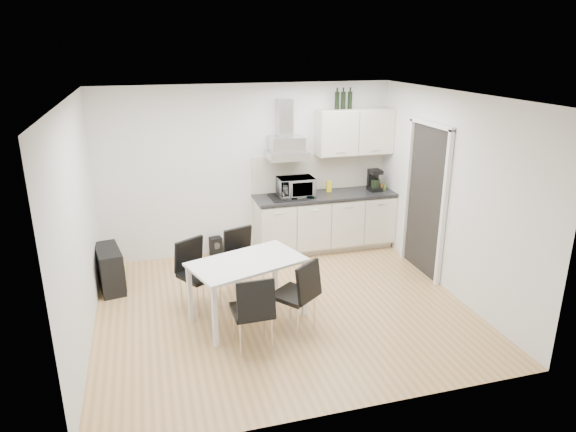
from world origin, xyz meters
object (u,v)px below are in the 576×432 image
object	(u,v)px
chair_near_right	(294,296)
guitar_amp	(110,269)
kitchenette	(327,199)
chair_far_left	(200,276)
chair_far_right	(246,263)
chair_near_left	(252,311)
dining_table	(247,268)
floor_speaker	(216,246)

from	to	relation	value
chair_near_right	guitar_amp	distance (m)	2.68
kitchenette	chair_far_left	xyz separation A→B (m)	(-2.17, -1.46, -0.39)
chair_far_left	chair_far_right	distance (m)	0.65
chair_near_left	guitar_amp	world-z (taller)	chair_near_left
dining_table	chair_far_right	distance (m)	0.67
dining_table	chair_far_right	size ratio (longest dim) A/B	1.66
chair_near_right	guitar_amp	size ratio (longest dim) A/B	1.21
chair_far_right	kitchenette	bearing A→B (deg)	-160.68
guitar_amp	floor_speaker	xyz separation A→B (m)	(1.53, 0.75, -0.14)
chair_near_left	floor_speaker	bearing A→B (deg)	89.22
chair_far_left	chair_near_left	size ratio (longest dim) A/B	1.00
kitchenette	chair_near_left	size ratio (longest dim) A/B	2.86
chair_near_left	floor_speaker	world-z (taller)	chair_near_left
kitchenette	chair_far_left	world-z (taller)	kitchenette
dining_table	floor_speaker	distance (m)	2.10
kitchenette	floor_speaker	distance (m)	1.89
chair_far_left	floor_speaker	xyz separation A→B (m)	(0.42, 1.63, -0.29)
chair_near_right	floor_speaker	bearing A→B (deg)	64.89
dining_table	chair_near_left	distance (m)	0.67
chair_far_left	chair_far_right	world-z (taller)	same
kitchenette	guitar_amp	distance (m)	3.37
dining_table	floor_speaker	bearing A→B (deg)	73.78
chair_near_right	kitchenette	bearing A→B (deg)	24.37
kitchenette	chair_near_left	distance (m)	3.06
kitchenette	chair_far_right	distance (m)	2.03
dining_table	chair_near_right	distance (m)	0.65
chair_near_right	dining_table	bearing A→B (deg)	100.37
dining_table	guitar_amp	world-z (taller)	dining_table
chair_far_right	guitar_amp	bearing A→B (deg)	-40.25
kitchenette	chair_near_left	world-z (taller)	kitchenette
chair_near_right	chair_far_right	bearing A→B (deg)	71.09
guitar_amp	chair_near_left	bearing A→B (deg)	-61.63
floor_speaker	kitchenette	bearing A→B (deg)	-14.37
chair_far_left	chair_far_right	bearing A→B (deg)	168.25
chair_far_right	chair_near_left	size ratio (longest dim) A/B	1.00
chair_far_right	chair_near_right	bearing A→B (deg)	89.49
dining_table	chair_near_left	xyz separation A→B (m)	(-0.08, -0.63, -0.22)
dining_table	floor_speaker	size ratio (longest dim) A/B	4.94
chair_far_right	chair_near_right	xyz separation A→B (m)	(0.35, -1.03, 0.00)
guitar_amp	kitchenette	bearing A→B (deg)	-0.41
dining_table	chair_far_left	bearing A→B (deg)	122.75
chair_near_left	guitar_amp	distance (m)	2.46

